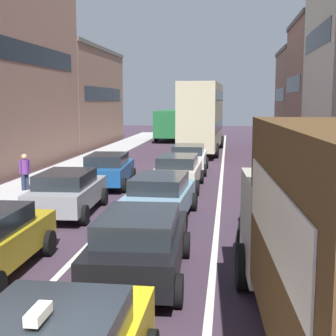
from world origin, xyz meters
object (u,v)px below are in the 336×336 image
at_px(hatchback_centre_lane_third, 160,196).
at_px(bus_far_queue_secondary, 173,122).
at_px(sedan_centre_lane_second, 139,243).
at_px(coupe_centre_lane_fourth, 178,171).
at_px(sedan_left_lane_fourth, 108,169).
at_px(sedan_centre_lane_fifth, 188,158).
at_px(sedan_right_lane_behind_truck, 277,210).
at_px(pedestrian_near_kerb, 25,171).
at_px(bus_mid_queue_primary, 202,114).
at_px(sedan_left_lane_third, 67,191).

relative_size(hatchback_centre_lane_third, bus_far_queue_secondary, 0.42).
xyz_separation_m(sedan_centre_lane_second, bus_far_queue_secondary, (-3.51, 37.75, 0.96)).
distance_m(coupe_centre_lane_fourth, sedan_left_lane_fourth, 3.19).
xyz_separation_m(sedan_centre_lane_fifth, sedan_right_lane_behind_truck, (3.52, -12.28, 0.00)).
height_order(sedan_right_lane_behind_truck, pedestrian_near_kerb, pedestrian_near_kerb).
bearing_deg(bus_mid_queue_primary, sedan_left_lane_fourth, 168.75).
xyz_separation_m(sedan_centre_lane_second, sedan_right_lane_behind_truck, (3.28, 3.65, 0.00)).
distance_m(coupe_centre_lane_fourth, sedan_centre_lane_fifth, 5.05).
relative_size(hatchback_centre_lane_third, sedan_centre_lane_fifth, 1.01).
relative_size(sedan_right_lane_behind_truck, bus_mid_queue_primary, 0.42).
bearing_deg(sedan_right_lane_behind_truck, sedan_centre_lane_fifth, 19.66).
xyz_separation_m(coupe_centre_lane_fourth, bus_mid_queue_primary, (0.25, 14.83, 2.03)).
bearing_deg(sedan_right_lane_behind_truck, bus_far_queue_secondary, 14.95).
bearing_deg(sedan_centre_lane_second, sedan_centre_lane_fifth, -1.19).
xyz_separation_m(sedan_centre_lane_second, hatchback_centre_lane_third, (-0.27, 5.22, 0.00)).
relative_size(sedan_centre_lane_fifth, bus_far_queue_secondary, 0.41).
height_order(sedan_left_lane_fourth, bus_far_queue_secondary, bus_far_queue_secondary).
distance_m(sedan_right_lane_behind_truck, pedestrian_near_kerb, 11.19).
height_order(bus_mid_queue_primary, bus_far_queue_secondary, bus_mid_queue_primary).
xyz_separation_m(hatchback_centre_lane_third, bus_far_queue_secondary, (-3.24, 32.54, 0.96)).
relative_size(sedan_centre_lane_second, pedestrian_near_kerb, 2.63).
relative_size(sedan_left_lane_third, sedan_left_lane_fourth, 0.99).
distance_m(sedan_left_lane_third, bus_mid_queue_primary, 20.47).
distance_m(sedan_centre_lane_second, coupe_centre_lane_fourth, 10.88).
distance_m(sedan_centre_lane_second, hatchback_centre_lane_third, 5.22).
relative_size(sedan_centre_lane_fifth, bus_mid_queue_primary, 0.41).
bearing_deg(bus_far_queue_secondary, sedan_left_lane_third, 179.99).
bearing_deg(bus_mid_queue_primary, bus_far_queue_secondary, 18.05).
distance_m(sedan_centre_lane_second, sedan_left_lane_fourth, 11.56).
height_order(sedan_centre_lane_second, bus_far_queue_secondary, bus_far_queue_secondary).
bearing_deg(sedan_centre_lane_second, hatchback_centre_lane_third, 0.92).
xyz_separation_m(sedan_left_lane_fourth, sedan_centre_lane_fifth, (3.23, 4.90, 0.00)).
xyz_separation_m(hatchback_centre_lane_third, pedestrian_near_kerb, (-6.25, 3.83, 0.15)).
xyz_separation_m(sedan_right_lane_behind_truck, bus_far_queue_secondary, (-6.79, 34.11, 0.96)).
relative_size(coupe_centre_lane_fourth, bus_mid_queue_primary, 0.41).
relative_size(sedan_right_lane_behind_truck, pedestrian_near_kerb, 2.65).
distance_m(hatchback_centre_lane_third, coupe_centre_lane_fourth, 5.66).
relative_size(sedan_left_lane_third, coupe_centre_lane_fourth, 1.01).
relative_size(coupe_centre_lane_fourth, pedestrian_near_kerb, 2.60).
distance_m(sedan_left_lane_third, coupe_centre_lane_fourth, 6.16).
bearing_deg(sedan_left_lane_fourth, sedan_centre_lane_second, -166.00).
bearing_deg(coupe_centre_lane_fourth, bus_far_queue_secondary, 7.60).
xyz_separation_m(sedan_left_lane_third, sedan_right_lane_behind_truck, (6.81, -1.99, 0.00)).
bearing_deg(sedan_left_lane_fourth, sedan_centre_lane_fifth, -36.87).
relative_size(coupe_centre_lane_fourth, sedan_right_lane_behind_truck, 0.98).
bearing_deg(bus_far_queue_secondary, sedan_centre_lane_second, -174.68).
xyz_separation_m(sedan_centre_lane_second, sedan_centre_lane_fifth, (-0.23, 15.92, 0.00)).
bearing_deg(sedan_left_lane_fourth, bus_far_queue_secondary, -3.35).
bearing_deg(sedan_centre_lane_second, sedan_left_lane_third, 29.98).
distance_m(sedan_left_lane_fourth, sedan_right_lane_behind_truck, 10.00).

